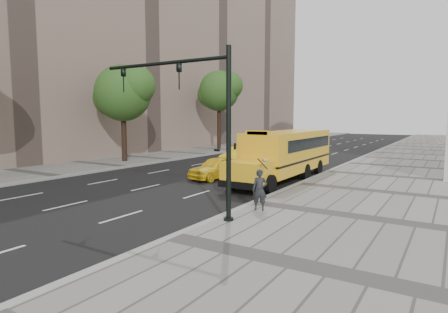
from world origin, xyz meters
The scene contains 13 objects.
ground centered at (0.00, 0.00, 0.00)m, with size 140.00×140.00×0.00m, color black.
sidewalk_museum centered at (12.00, 0.00, 0.07)m, with size 12.00×140.00×0.15m, color gray.
sidewalk_far centered at (-11.00, 0.00, 0.07)m, with size 6.00×140.00×0.15m, color gray.
curb_museum centered at (6.00, 0.00, 0.07)m, with size 0.30×140.00×0.15m, color gray.
curb_far centered at (-8.00, 0.00, 0.07)m, with size 0.30×140.00×0.15m, color gray.
building_far centered at (-19.00, 10.00, 16.00)m, with size 10.00×80.00×32.00m, color gray.
tree_b centered at (-10.41, 2.39, 5.94)m, with size 5.31×4.72×8.26m.
tree_c centered at (-10.41, 17.34, 6.97)m, with size 5.30×4.71×9.30m.
school_bus centered at (4.50, 1.91, 1.76)m, with size 2.96×11.56×3.19m.
taxi_near centered at (0.67, -0.30, 0.70)m, with size 1.65×4.11×1.40m, color yellow.
taxi_far centered at (-1.44, 6.38, 0.74)m, with size 1.57×4.49×1.48m, color yellow.
pedestrian centered at (6.90, -6.74, 0.98)m, with size 0.61×0.40×1.67m, color #232529.
traffic_signal centered at (5.19, -8.66, 4.09)m, with size 6.18×0.36×6.40m.
Camera 1 is at (13.51, -20.07, 3.91)m, focal length 30.00 mm.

